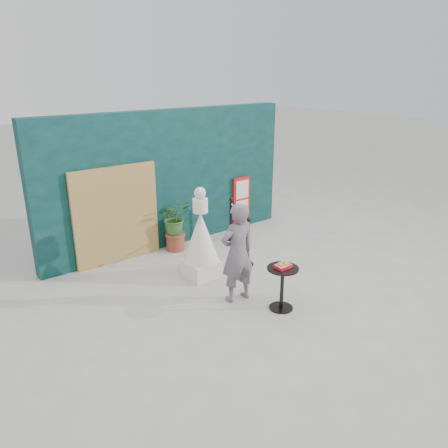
% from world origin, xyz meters
% --- Properties ---
extents(ground, '(60.00, 60.00, 0.00)m').
position_xyz_m(ground, '(0.00, 0.00, 0.00)').
color(ground, '#ADAAA5').
rests_on(ground, ground).
extents(back_wall, '(6.00, 0.30, 3.00)m').
position_xyz_m(back_wall, '(0.00, 3.15, 1.50)').
color(back_wall, black).
rests_on(back_wall, ground).
extents(bamboo_fence, '(1.80, 0.08, 2.00)m').
position_xyz_m(bamboo_fence, '(-1.40, 2.94, 1.00)').
color(bamboo_fence, tan).
rests_on(bamboo_fence, ground).
extents(woman, '(0.67, 0.46, 1.75)m').
position_xyz_m(woman, '(-0.49, 0.20, 0.87)').
color(woman, slate).
rests_on(woman, ground).
extents(menu_board, '(0.50, 0.07, 1.30)m').
position_xyz_m(menu_board, '(1.90, 2.95, 0.65)').
color(menu_board, red).
rests_on(menu_board, ground).
extents(statue, '(0.69, 0.69, 1.78)m').
position_xyz_m(statue, '(-0.46, 1.32, 0.73)').
color(statue, white).
rests_on(statue, ground).
extents(cafe_table, '(0.52, 0.52, 0.75)m').
position_xyz_m(cafe_table, '(-0.10, -0.50, 0.50)').
color(cafe_table, black).
rests_on(cafe_table, ground).
extents(food_basket, '(0.26, 0.19, 0.11)m').
position_xyz_m(food_basket, '(-0.10, -0.50, 0.79)').
color(food_basket, red).
rests_on(food_basket, cafe_table).
extents(planter, '(0.66, 0.58, 1.13)m').
position_xyz_m(planter, '(-0.17, 2.74, 0.66)').
color(planter, brown).
rests_on(planter, ground).
extents(stanchion_barrier, '(0.84, 1.54, 1.03)m').
position_xyz_m(stanchion_barrier, '(0.88, 1.81, 0.49)').
color(stanchion_barrier, black).
rests_on(stanchion_barrier, ground).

